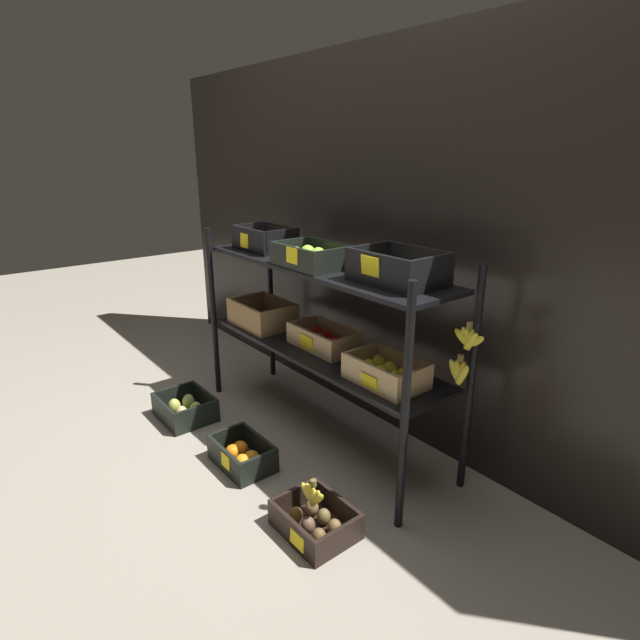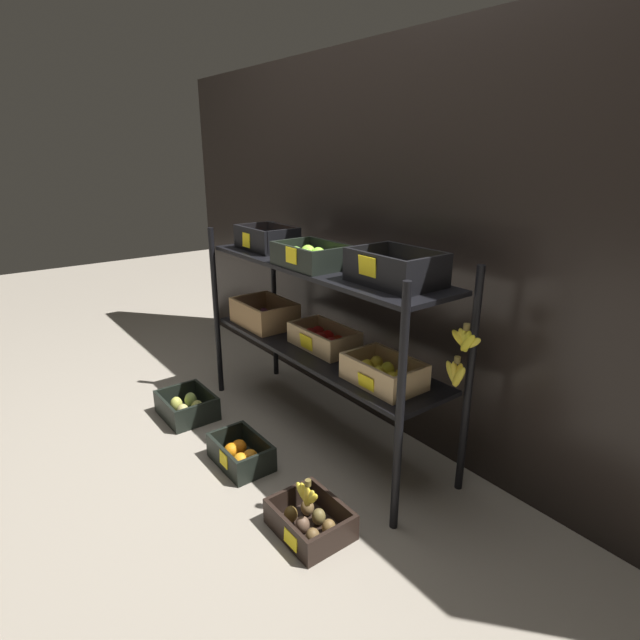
% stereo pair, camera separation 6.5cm
% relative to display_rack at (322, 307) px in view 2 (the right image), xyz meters
% --- Properties ---
extents(ground_plane, '(10.00, 10.00, 0.00)m').
position_rel_display_rack_xyz_m(ground_plane, '(-0.02, 0.00, -0.69)').
color(ground_plane, gray).
extents(storefront_wall, '(3.88, 0.12, 1.88)m').
position_rel_display_rack_xyz_m(storefront_wall, '(-0.02, 0.40, 0.26)').
color(storefront_wall, black).
rests_on(storefront_wall, ground_plane).
extents(display_rack, '(1.61, 0.43, 1.03)m').
position_rel_display_rack_xyz_m(display_rack, '(0.00, 0.00, 0.00)').
color(display_rack, black).
rests_on(display_rack, ground_plane).
extents(crate_ground_pear, '(0.31, 0.26, 0.13)m').
position_rel_display_rack_xyz_m(crate_ground_pear, '(-0.59, -0.49, -0.63)').
color(crate_ground_pear, black).
rests_on(crate_ground_pear, ground_plane).
extents(crate_ground_orange, '(0.31, 0.21, 0.12)m').
position_rel_display_rack_xyz_m(crate_ground_orange, '(-0.01, -0.47, -0.64)').
color(crate_ground_orange, black).
rests_on(crate_ground_orange, ground_plane).
extents(crate_ground_kiwi, '(0.30, 0.25, 0.11)m').
position_rel_display_rack_xyz_m(crate_ground_kiwi, '(0.54, -0.47, -0.64)').
color(crate_ground_kiwi, black).
rests_on(crate_ground_kiwi, ground_plane).
extents(banana_bunch_loose, '(0.14, 0.04, 0.12)m').
position_rel_display_rack_xyz_m(banana_bunch_loose, '(0.53, -0.47, -0.53)').
color(banana_bunch_loose, brown).
rests_on(banana_bunch_loose, crate_ground_kiwi).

